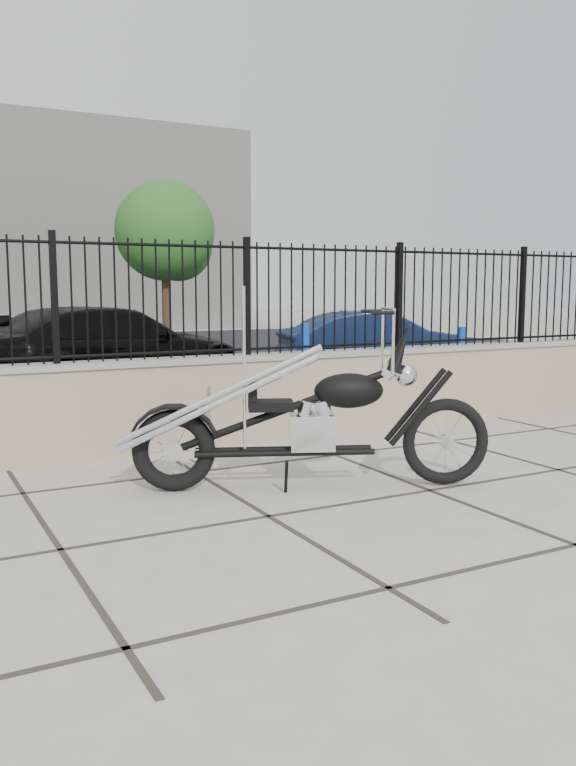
# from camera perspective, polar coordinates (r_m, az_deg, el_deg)

# --- Properties ---
(ground_plane) EXTENTS (90.00, 90.00, 0.00)m
(ground_plane) POSITION_cam_1_polar(r_m,az_deg,el_deg) (5.59, -1.48, -10.17)
(ground_plane) COLOR #99968E
(ground_plane) RESTS_ON ground
(parking_lot) EXTENTS (30.00, 30.00, 0.00)m
(parking_lot) POSITION_cam_1_polar(r_m,az_deg,el_deg) (17.51, -20.16, 1.36)
(parking_lot) COLOR black
(parking_lot) RESTS_ON ground
(retaining_wall) EXTENTS (14.00, 0.36, 0.96)m
(retaining_wall) POSITION_cam_1_polar(r_m,az_deg,el_deg) (7.74, -9.82, -1.71)
(retaining_wall) COLOR gray
(retaining_wall) RESTS_ON ground_plane
(iron_fence) EXTENTS (14.00, 0.08, 1.20)m
(iron_fence) POSITION_cam_1_polar(r_m,az_deg,el_deg) (7.65, -10.00, 6.31)
(iron_fence) COLOR black
(iron_fence) RESTS_ON retaining_wall
(chopper_motorcycle) EXTENTS (2.83, 1.60, 1.72)m
(chopper_motorcycle) POSITION_cam_1_polar(r_m,az_deg,el_deg) (6.18, 1.31, -0.31)
(chopper_motorcycle) COLOR black
(chopper_motorcycle) RESTS_ON ground_plane
(car_black) EXTENTS (5.15, 3.41, 1.39)m
(car_black) POSITION_cam_1_polar(r_m,az_deg,el_deg) (12.22, -13.46, 2.48)
(car_black) COLOR black
(car_black) RESTS_ON parking_lot
(car_blue) EXTENTS (3.94, 2.22, 1.23)m
(car_blue) POSITION_cam_1_polar(r_m,az_deg,el_deg) (14.41, 6.79, 3.02)
(car_blue) COLOR #111E3E
(car_blue) RESTS_ON parking_lot
(bollard_b) EXTENTS (0.18, 0.18, 1.14)m
(bollard_b) POSITION_cam_1_polar(r_m,az_deg,el_deg) (11.44, 1.31, 1.74)
(bollard_b) COLOR #0D1DCE
(bollard_b) RESTS_ON ground_plane
(bollard_c) EXTENTS (0.16, 0.16, 1.01)m
(bollard_c) POSITION_cam_1_polar(r_m,az_deg,el_deg) (13.25, 13.11, 2.03)
(bollard_c) COLOR #0C60B5
(bollard_c) RESTS_ON ground_plane
(tree_right) EXTENTS (2.93, 2.93, 4.94)m
(tree_right) POSITION_cam_1_polar(r_m,az_deg,el_deg) (22.65, -9.38, 11.72)
(tree_right) COLOR #382619
(tree_right) RESTS_ON ground_plane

